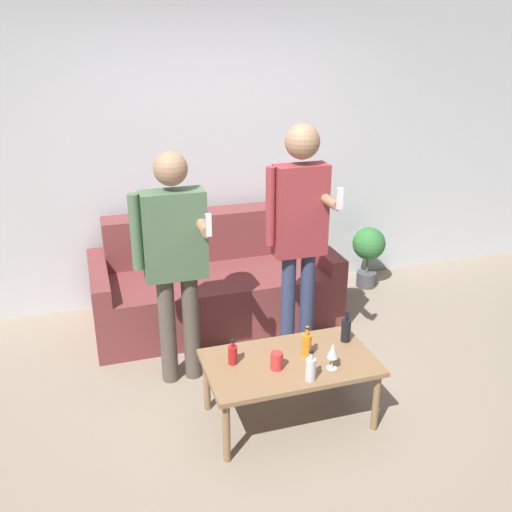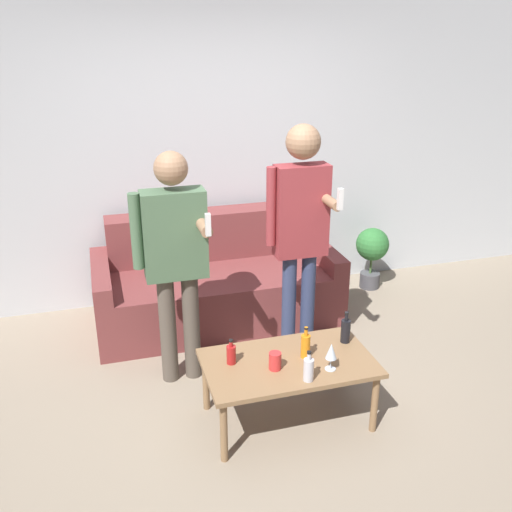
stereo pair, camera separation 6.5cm
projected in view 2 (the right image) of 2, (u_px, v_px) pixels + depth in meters
The scene contains 13 objects.
ground_plane at pixel (276, 412), 3.74m from camera, with size 16.00×16.00×0.00m, color gray.
wall_back at pixel (209, 150), 4.97m from camera, with size 8.00×0.06×2.70m.
couch at pixel (215, 283), 4.87m from camera, with size 2.01×0.93×0.87m.
coffee_table at pixel (288, 367), 3.53m from camera, with size 1.05×0.61×0.43m.
bottle_orange at pixel (309, 369), 3.30m from camera, with size 0.06×0.06×0.19m.
bottle_green at pixel (306, 345), 3.53m from camera, with size 0.06×0.06×0.21m.
bottle_dark at pixel (346, 330), 3.70m from camera, with size 0.06×0.06×0.22m.
bottle_yellow at pixel (231, 354), 3.47m from camera, with size 0.06×0.06×0.16m.
wine_glass_near at pixel (331, 352), 3.39m from camera, with size 0.07×0.07×0.18m.
cup_on_table at pixel (275, 361), 3.41m from camera, with size 0.08×0.08×0.11m.
person_standing_left at pixel (175, 252), 3.76m from camera, with size 0.49×0.42×1.64m.
person_standing_right at pixel (300, 225), 3.94m from camera, with size 0.43×0.44×1.77m.
potted_plant at pixel (372, 250), 5.40m from camera, with size 0.31×0.31×0.60m.
Camera 2 is at (-0.99, -2.93, 2.35)m, focal length 40.00 mm.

